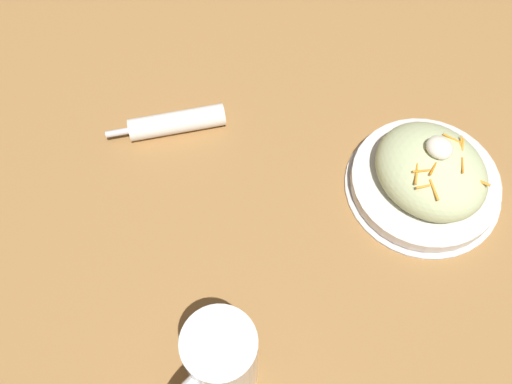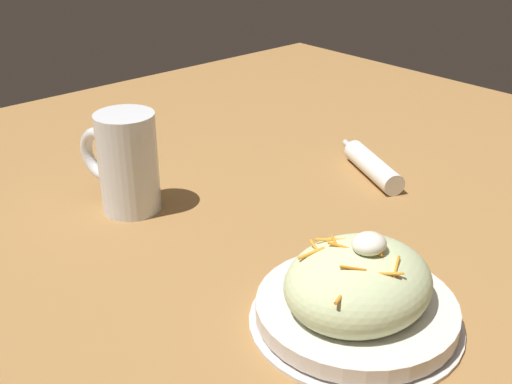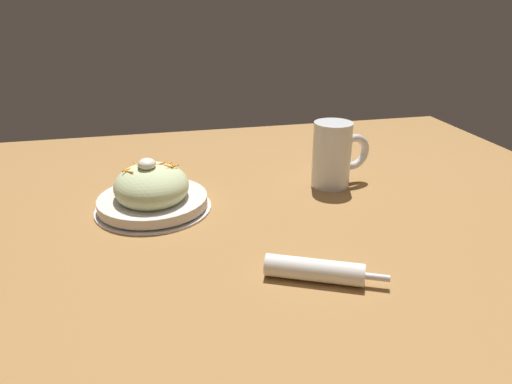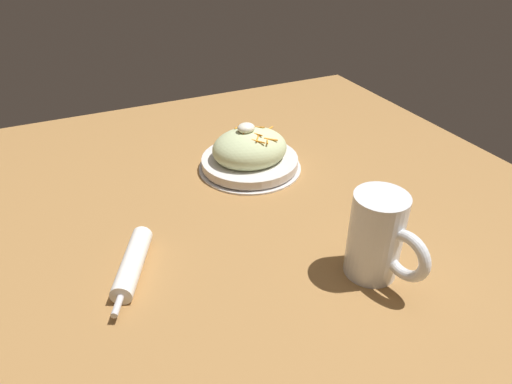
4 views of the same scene
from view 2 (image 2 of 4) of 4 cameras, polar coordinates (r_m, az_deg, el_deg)
The scene contains 4 objects.
ground_plane at distance 0.96m, azimuth 4.09°, elevation -0.76°, with size 1.43×1.43×0.00m, color #9E703D.
salad_plate at distance 0.69m, azimuth 8.96°, elevation -8.95°, with size 0.23×0.23×0.11m.
beer_mug at distance 0.92m, azimuth -11.37°, elevation 2.21°, with size 0.08×0.14×0.14m.
napkin_roll at distance 1.04m, azimuth 10.27°, elevation 2.26°, with size 0.10×0.18×0.03m.
Camera 2 is at (0.62, 0.59, 0.43)m, focal length 45.18 mm.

